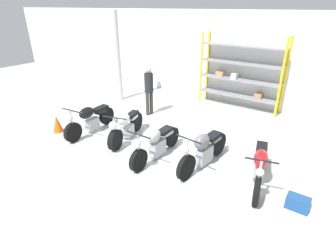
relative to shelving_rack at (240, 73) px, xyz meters
The scene contains 12 objects.
ground_plane 5.02m from the shelving_rack, 93.89° to the right, with size 30.00×30.00×0.00m, color silver.
back_wall 0.64m from the shelving_rack, 131.97° to the left, with size 30.00×0.08×3.60m.
shelving_rack is the anchor object (origin of this frame).
support_pillar 4.96m from the shelving_rack, 155.18° to the right, with size 0.28×0.28×3.60m.
motorcycle_black 5.85m from the shelving_rack, 120.67° to the right, with size 0.73×2.09×1.01m.
motorcycle_white 5.07m from the shelving_rack, 109.70° to the right, with size 0.86×1.94×0.98m.
motorcycle_silver 5.11m from the shelving_rack, 93.40° to the right, with size 0.69×2.10×0.99m.
motorcycle_grey 4.81m from the shelving_rack, 78.78° to the right, with size 0.68×2.11×1.06m.
motorcycle_red 5.18m from the shelving_rack, 63.38° to the right, with size 0.80×2.05×1.02m.
person_browsing 3.60m from the shelving_rack, 131.45° to the right, with size 0.39×0.39×1.80m.
toolbox 6.03m from the shelving_rack, 56.92° to the right, with size 0.44×0.26×0.28m.
traffic_cone 6.86m from the shelving_rack, 124.91° to the right, with size 0.32×0.32×0.55m.
Camera 1 is at (3.76, -4.99, 3.74)m, focal length 28.00 mm.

